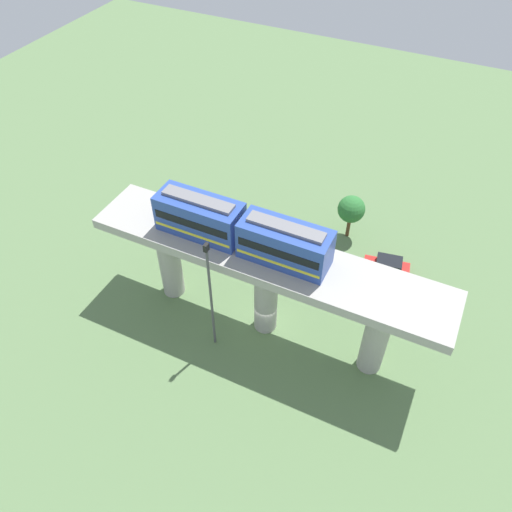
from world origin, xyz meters
The scene contains 8 objects.
ground_plane centered at (0.00, 0.00, 0.00)m, with size 120.00×120.00×0.00m, color #5B7A4C.
viaduct centered at (0.00, 0.00, 6.39)m, with size 5.20×28.00×8.60m.
train centered at (0.00, -2.08, 10.13)m, with size 2.64×13.55×3.24m.
parked_car_orange centered at (-9.24, -5.23, 0.74)m, with size 2.08×4.31×1.76m.
parked_car_red centered at (-10.39, 7.60, 0.74)m, with size 2.50×4.45×1.76m.
parked_car_blue centered at (-7.10, 1.22, 0.74)m, with size 2.31×4.39×1.76m.
tree_near_viaduct centered at (-13.82, 2.68, 3.39)m, with size 2.67×2.67×4.76m.
signal_post centered at (3.40, -3.01, 6.13)m, with size 0.44×0.28×11.20m.
Camera 1 is at (24.40, 10.86, 35.01)m, focal length 35.84 mm.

